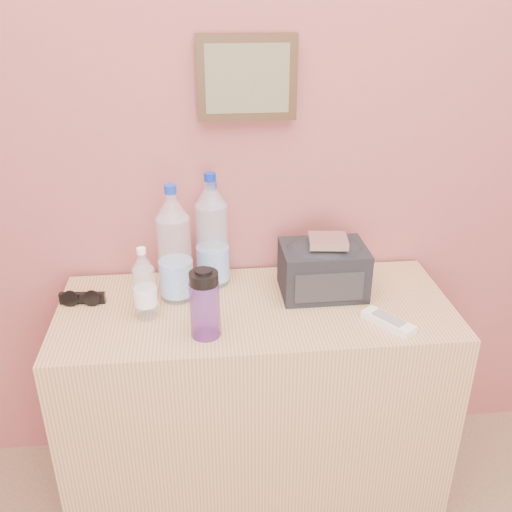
{
  "coord_description": "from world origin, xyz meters",
  "views": [
    {
      "loc": [
        -0.2,
        0.23,
        1.67
      ],
      "look_at": [
        -0.05,
        1.71,
        0.94
      ],
      "focal_mm": 40.0,
      "sensor_mm": 36.0,
      "label": 1
    }
  ],
  "objects_px": {
    "pet_large_b": "(213,238)",
    "sunglasses": "(82,298)",
    "pet_large_a": "(175,250)",
    "pet_large_c": "(212,236)",
    "nalgene_bottle": "(205,303)",
    "dresser": "(255,402)",
    "ac_remote": "(388,322)",
    "toiletry_bag": "(323,267)",
    "foil_packet": "(328,241)",
    "pet_small": "(145,287)"
  },
  "relations": [
    {
      "from": "nalgene_bottle",
      "to": "foil_packet",
      "type": "relative_size",
      "value": 1.79
    },
    {
      "from": "pet_small",
      "to": "ac_remote",
      "type": "relative_size",
      "value": 1.38
    },
    {
      "from": "toiletry_bag",
      "to": "foil_packet",
      "type": "distance_m",
      "value": 0.1
    },
    {
      "from": "sunglasses",
      "to": "foil_packet",
      "type": "height_order",
      "value": "foil_packet"
    },
    {
      "from": "pet_large_a",
      "to": "pet_small",
      "type": "xyz_separation_m",
      "value": [
        -0.09,
        -0.1,
        -0.07
      ]
    },
    {
      "from": "nalgene_bottle",
      "to": "ac_remote",
      "type": "bearing_deg",
      "value": -0.56
    },
    {
      "from": "sunglasses",
      "to": "toiletry_bag",
      "type": "bearing_deg",
      "value": 4.09
    },
    {
      "from": "pet_large_c",
      "to": "foil_packet",
      "type": "distance_m",
      "value": 0.37
    },
    {
      "from": "nalgene_bottle",
      "to": "toiletry_bag",
      "type": "relative_size",
      "value": 0.78
    },
    {
      "from": "nalgene_bottle",
      "to": "pet_large_a",
      "type": "bearing_deg",
      "value": 111.14
    },
    {
      "from": "ac_remote",
      "to": "toiletry_bag",
      "type": "relative_size",
      "value": 0.62
    },
    {
      "from": "pet_large_c",
      "to": "pet_large_a",
      "type": "bearing_deg",
      "value": -143.48
    },
    {
      "from": "pet_large_b",
      "to": "pet_large_c",
      "type": "bearing_deg",
      "value": -100.26
    },
    {
      "from": "nalgene_bottle",
      "to": "ac_remote",
      "type": "xyz_separation_m",
      "value": [
        0.53,
        -0.01,
        -0.09
      ]
    },
    {
      "from": "dresser",
      "to": "nalgene_bottle",
      "type": "xyz_separation_m",
      "value": [
        -0.15,
        -0.14,
        0.48
      ]
    },
    {
      "from": "pet_large_a",
      "to": "ac_remote",
      "type": "relative_size",
      "value": 2.29
    },
    {
      "from": "ac_remote",
      "to": "nalgene_bottle",
      "type": "bearing_deg",
      "value": -126.73
    },
    {
      "from": "pet_large_a",
      "to": "pet_large_b",
      "type": "bearing_deg",
      "value": 42.06
    },
    {
      "from": "pet_small",
      "to": "pet_large_c",
      "type": "bearing_deg",
      "value": 42.81
    },
    {
      "from": "pet_large_b",
      "to": "sunglasses",
      "type": "relative_size",
      "value": 2.43
    },
    {
      "from": "pet_large_c",
      "to": "ac_remote",
      "type": "bearing_deg",
      "value": -32.03
    },
    {
      "from": "pet_large_a",
      "to": "toiletry_bag",
      "type": "distance_m",
      "value": 0.47
    },
    {
      "from": "pet_large_c",
      "to": "nalgene_bottle",
      "type": "xyz_separation_m",
      "value": [
        -0.03,
        -0.31,
        -0.07
      ]
    },
    {
      "from": "dresser",
      "to": "pet_large_b",
      "type": "bearing_deg",
      "value": 122.24
    },
    {
      "from": "pet_large_b",
      "to": "ac_remote",
      "type": "xyz_separation_m",
      "value": [
        0.49,
        -0.33,
        -0.14
      ]
    },
    {
      "from": "pet_large_b",
      "to": "ac_remote",
      "type": "height_order",
      "value": "pet_large_b"
    },
    {
      "from": "pet_large_a",
      "to": "toiletry_bag",
      "type": "height_order",
      "value": "pet_large_a"
    },
    {
      "from": "pet_large_b",
      "to": "sunglasses",
      "type": "distance_m",
      "value": 0.45
    },
    {
      "from": "pet_large_c",
      "to": "pet_small",
      "type": "distance_m",
      "value": 0.29
    },
    {
      "from": "sunglasses",
      "to": "toiletry_bag",
      "type": "height_order",
      "value": "toiletry_bag"
    },
    {
      "from": "sunglasses",
      "to": "ac_remote",
      "type": "height_order",
      "value": "sunglasses"
    },
    {
      "from": "pet_large_b",
      "to": "toiletry_bag",
      "type": "relative_size",
      "value": 1.28
    },
    {
      "from": "pet_large_a",
      "to": "dresser",
      "type": "bearing_deg",
      "value": -18.14
    },
    {
      "from": "toiletry_bag",
      "to": "foil_packet",
      "type": "bearing_deg",
      "value": -80.49
    },
    {
      "from": "dresser",
      "to": "nalgene_bottle",
      "type": "height_order",
      "value": "nalgene_bottle"
    },
    {
      "from": "pet_large_b",
      "to": "ac_remote",
      "type": "relative_size",
      "value": 2.08
    },
    {
      "from": "pet_large_b",
      "to": "sunglasses",
      "type": "xyz_separation_m",
      "value": [
        -0.41,
        -0.12,
        -0.13
      ]
    },
    {
      "from": "dresser",
      "to": "nalgene_bottle",
      "type": "bearing_deg",
      "value": -137.83
    },
    {
      "from": "pet_large_c",
      "to": "pet_large_b",
      "type": "bearing_deg",
      "value": 79.74
    },
    {
      "from": "pet_large_b",
      "to": "foil_packet",
      "type": "relative_size",
      "value": 2.93
    },
    {
      "from": "sunglasses",
      "to": "nalgene_bottle",
      "type": "bearing_deg",
      "value": -24.87
    },
    {
      "from": "pet_small",
      "to": "toiletry_bag",
      "type": "relative_size",
      "value": 0.85
    },
    {
      "from": "pet_large_b",
      "to": "toiletry_bag",
      "type": "height_order",
      "value": "pet_large_b"
    },
    {
      "from": "toiletry_bag",
      "to": "sunglasses",
      "type": "bearing_deg",
      "value": 179.09
    },
    {
      "from": "pet_large_a",
      "to": "sunglasses",
      "type": "height_order",
      "value": "pet_large_a"
    },
    {
      "from": "dresser",
      "to": "pet_large_c",
      "type": "relative_size",
      "value": 3.21
    },
    {
      "from": "pet_large_a",
      "to": "nalgene_bottle",
      "type": "distance_m",
      "value": 0.24
    },
    {
      "from": "pet_small",
      "to": "foil_packet",
      "type": "bearing_deg",
      "value": 6.85
    },
    {
      "from": "dresser",
      "to": "sunglasses",
      "type": "relative_size",
      "value": 8.68
    },
    {
      "from": "dresser",
      "to": "sunglasses",
      "type": "xyz_separation_m",
      "value": [
        -0.53,
        0.07,
        0.4
      ]
    }
  ]
}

